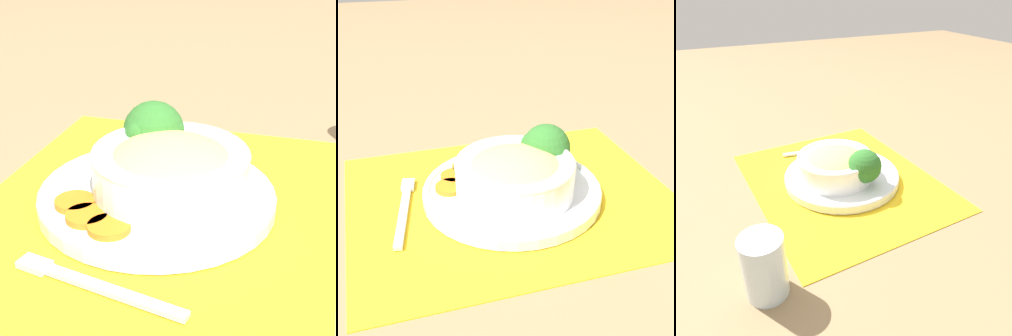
{
  "view_description": "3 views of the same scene",
  "coord_description": "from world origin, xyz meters",
  "views": [
    {
      "loc": [
        -0.54,
        -0.2,
        0.33
      ],
      "look_at": [
        0.02,
        -0.01,
        0.04
      ],
      "focal_mm": 60.0,
      "sensor_mm": 36.0,
      "label": 1
    },
    {
      "loc": [
        -0.16,
        -0.61,
        0.4
      ],
      "look_at": [
        -0.01,
        0.01,
        0.05
      ],
      "focal_mm": 50.0,
      "sensor_mm": 36.0,
      "label": 2
    },
    {
      "loc": [
        0.62,
        -0.29,
        0.44
      ],
      "look_at": [
        0.01,
        0.0,
        0.04
      ],
      "focal_mm": 35.0,
      "sensor_mm": 36.0,
      "label": 3
    }
  ],
  "objects": [
    {
      "name": "ground_plane",
      "position": [
        0.0,
        0.0,
        0.0
      ],
      "size": [
        4.0,
        4.0,
        0.0
      ],
      "primitive_type": "plane",
      "color": "#8C704C"
    },
    {
      "name": "placemat",
      "position": [
        0.0,
        0.0,
        0.0
      ],
      "size": [
        0.53,
        0.44,
        0.0
      ],
      "color": "yellow",
      "rests_on": "ground_plane"
    },
    {
      "name": "plate",
      "position": [
        0.0,
        0.0,
        0.02
      ],
      "size": [
        0.28,
        0.28,
        0.02
      ],
      "color": "silver",
      "rests_on": "placemat"
    },
    {
      "name": "bowl",
      "position": [
        -0.0,
        -0.02,
        0.05
      ],
      "size": [
        0.18,
        0.18,
        0.07
      ],
      "color": "white",
      "rests_on": "plate"
    },
    {
      "name": "broccoli_floret",
      "position": [
        0.06,
        0.03,
        0.07
      ],
      "size": [
        0.08,
        0.08,
        0.09
      ],
      "color": "#84AD5B",
      "rests_on": "plate"
    },
    {
      "name": "carrot_slice_near",
      "position": [
        -0.06,
        0.08,
        0.02
      ],
      "size": [
        0.05,
        0.05,
        0.01
      ],
      "color": "orange",
      "rests_on": "plate"
    },
    {
      "name": "carrot_slice_middle",
      "position": [
        -0.08,
        0.05,
        0.02
      ],
      "size": [
        0.05,
        0.05,
        0.01
      ],
      "color": "orange",
      "rests_on": "plate"
    },
    {
      "name": "carrot_slice_far",
      "position": [
        -0.09,
        0.02,
        0.02
      ],
      "size": [
        0.05,
        0.05,
        0.01
      ],
      "color": "orange",
      "rests_on": "plate"
    },
    {
      "name": "water_glass",
      "position": [
        0.25,
        -0.25,
        0.05
      ],
      "size": [
        0.07,
        0.07,
        0.11
      ],
      "color": "silver",
      "rests_on": "ground_plane"
    },
    {
      "name": "fork",
      "position": [
        -0.17,
        0.01,
        0.01
      ],
      "size": [
        0.04,
        0.18,
        0.01
      ],
      "rotation": [
        0.0,
        0.0,
        -0.14
      ],
      "color": "silver",
      "rests_on": "placemat"
    }
  ]
}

